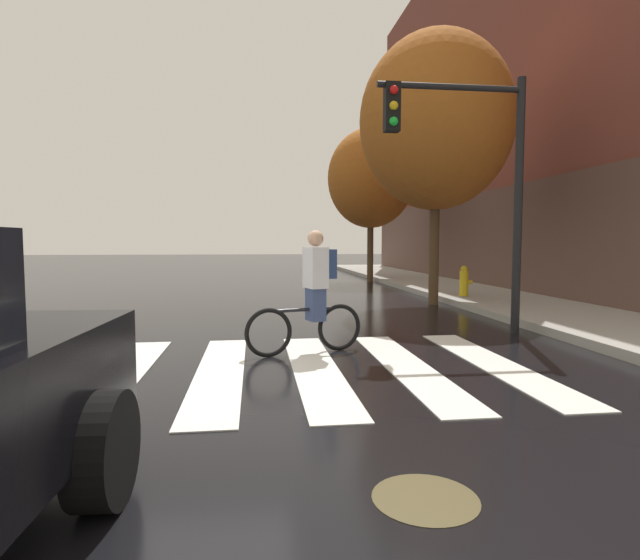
{
  "coord_description": "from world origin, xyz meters",
  "views": [
    {
      "loc": [
        0.79,
        -6.01,
        1.53
      ],
      "look_at": [
        1.91,
        2.77,
        0.87
      ],
      "focal_mm": 28.7,
      "sensor_mm": 36.0,
      "label": 1
    }
  ],
  "objects_px": {
    "cyclist": "(313,292)",
    "street_tree_mid": "(371,178)",
    "manhole_cover": "(425,498)",
    "fire_hydrant": "(464,281)",
    "traffic_light_near": "(471,160)",
    "street_tree_near": "(436,122)"
  },
  "relations": [
    {
      "from": "cyclist",
      "to": "street_tree_mid",
      "type": "xyz_separation_m",
      "value": [
        3.67,
        12.54,
        3.14
      ]
    },
    {
      "from": "manhole_cover",
      "to": "street_tree_mid",
      "type": "bearing_deg",
      "value": 78.22
    },
    {
      "from": "cyclist",
      "to": "street_tree_mid",
      "type": "height_order",
      "value": "street_tree_mid"
    },
    {
      "from": "cyclist",
      "to": "fire_hydrant",
      "type": "height_order",
      "value": "cyclist"
    },
    {
      "from": "manhole_cover",
      "to": "street_tree_mid",
      "type": "xyz_separation_m",
      "value": [
        3.47,
        16.63,
        3.98
      ]
    },
    {
      "from": "traffic_light_near",
      "to": "street_tree_mid",
      "type": "bearing_deg",
      "value": 85.2
    },
    {
      "from": "fire_hydrant",
      "to": "street_tree_near",
      "type": "distance_m",
      "value": 4.03
    },
    {
      "from": "manhole_cover",
      "to": "traffic_light_near",
      "type": "xyz_separation_m",
      "value": [
        2.5,
        5.18,
        2.86
      ]
    },
    {
      "from": "manhole_cover",
      "to": "street_tree_mid",
      "type": "relative_size",
      "value": 0.11
    },
    {
      "from": "street_tree_near",
      "to": "manhole_cover",
      "type": "bearing_deg",
      "value": -110.03
    },
    {
      "from": "cyclist",
      "to": "traffic_light_near",
      "type": "bearing_deg",
      "value": 21.96
    },
    {
      "from": "street_tree_mid",
      "to": "fire_hydrant",
      "type": "bearing_deg",
      "value": -82.9
    },
    {
      "from": "manhole_cover",
      "to": "street_tree_near",
      "type": "xyz_separation_m",
      "value": [
        3.37,
        9.23,
        4.42
      ]
    },
    {
      "from": "manhole_cover",
      "to": "fire_hydrant",
      "type": "xyz_separation_m",
      "value": [
        4.33,
        9.66,
        0.53
      ]
    },
    {
      "from": "manhole_cover",
      "to": "street_tree_near",
      "type": "bearing_deg",
      "value": 69.97
    },
    {
      "from": "manhole_cover",
      "to": "cyclist",
      "type": "distance_m",
      "value": 4.18
    },
    {
      "from": "cyclist",
      "to": "traffic_light_near",
      "type": "xyz_separation_m",
      "value": [
        2.71,
        1.09,
        2.02
      ]
    },
    {
      "from": "traffic_light_near",
      "to": "street_tree_mid",
      "type": "relative_size",
      "value": 0.71
    },
    {
      "from": "cyclist",
      "to": "fire_hydrant",
      "type": "relative_size",
      "value": 2.17
    },
    {
      "from": "fire_hydrant",
      "to": "street_tree_mid",
      "type": "xyz_separation_m",
      "value": [
        -0.87,
        6.97,
        3.45
      ]
    },
    {
      "from": "cyclist",
      "to": "street_tree_mid",
      "type": "relative_size",
      "value": 0.29
    },
    {
      "from": "cyclist",
      "to": "traffic_light_near",
      "type": "distance_m",
      "value": 3.55
    }
  ]
}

